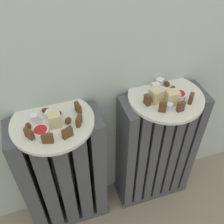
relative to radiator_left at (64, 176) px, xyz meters
The scene contains 31 objects.
radiator_left is the anchor object (origin of this frame).
radiator_right 0.39m from the radiator_left, ahead, with size 0.32×0.13×0.57m.
plate_left 0.30m from the radiator_left, 90.00° to the right, with size 0.26×0.26×0.01m, color silver.
plate_right 0.49m from the radiator_left, ahead, with size 0.26×0.26×0.01m, color silver.
dark_cake_slice_left_0 0.33m from the radiator_left, 144.58° to the right, with size 0.03×0.01×0.03m, color #56351E.
dark_cake_slice_left_1 0.33m from the radiator_left, 106.00° to the right, with size 0.03×0.01×0.03m, color #56351E.
dark_cake_slice_left_2 0.33m from the radiator_left, 67.43° to the right, with size 0.03×0.01×0.03m, color #56351E.
dark_cake_slice_left_3 0.33m from the radiator_left, 28.85° to the right, with size 0.03×0.01×0.03m, color #56351E.
dark_cake_slice_left_4 0.33m from the radiator_left, ahead, with size 0.03×0.01×0.03m, color #56351E.
marble_cake_slice_left_0 0.33m from the radiator_left, 70.33° to the right, with size 0.04×0.03×0.05m, color beige.
turkish_delight_left_0 0.32m from the radiator_left, 158.45° to the left, with size 0.02×0.02×0.02m, color white.
turkish_delight_left_1 0.31m from the radiator_left, 105.17° to the left, with size 0.02×0.02×0.02m, color white.
medjool_date_left_0 0.31m from the radiator_left, 107.18° to the left, with size 0.02×0.01×0.02m, color #4C2814.
medjool_date_left_1 0.32m from the radiator_left, behind, with size 0.02×0.02×0.02m, color #4C2814.
medjool_date_left_2 0.31m from the radiator_left, 25.97° to the right, with size 0.03×0.02×0.01m, color #4C2814.
medjool_date_left_3 0.31m from the radiator_left, 39.05° to the left, with size 0.02×0.02×0.02m, color #4C2814.
jam_bowl_left 0.32m from the radiator_left, 129.67° to the right, with size 0.05×0.05×0.02m.
dark_cake_slice_right_0 0.45m from the radiator_left, ahead, with size 0.02×0.01×0.04m, color #56351E.
dark_cake_slice_right_1 0.47m from the radiator_left, 11.20° to the right, with size 0.02×0.01×0.04m, color #56351E.
dark_cake_slice_right_2 0.52m from the radiator_left, 11.72° to the right, with size 0.02×0.01×0.04m, color #56351E.
dark_cake_slice_right_3 0.56m from the radiator_left, ahead, with size 0.02×0.01×0.04m, color #56351E.
marble_cake_slice_right_0 0.51m from the radiator_left, ahead, with size 0.04×0.04×0.05m, color beige.
marble_cake_slice_right_1 0.48m from the radiator_left, ahead, with size 0.04×0.04×0.05m, color beige.
turkish_delight_right_0 0.49m from the radiator_left, ahead, with size 0.03×0.03×0.03m, color white.
turkish_delight_right_1 0.50m from the radiator_left, ahead, with size 0.02×0.02×0.02m, color white.
turkish_delight_right_2 0.49m from the radiator_left, ahead, with size 0.02×0.02×0.02m, color white.
turkish_delight_right_3 0.51m from the radiator_left, ahead, with size 0.02×0.02×0.02m, color white.
medjool_date_right_0 0.53m from the radiator_left, ahead, with size 0.02×0.02×0.02m, color #4C2814.
medjool_date_right_1 0.52m from the radiator_left, ahead, with size 0.03×0.02×0.02m, color #4C2814.
jam_bowl_right 0.53m from the radiator_left, ahead, with size 0.05×0.05×0.02m.
fork 0.31m from the radiator_left, 159.80° to the right, with size 0.04×0.09×0.00m.
Camera 1 is at (-0.20, -0.33, 1.16)m, focal length 42.58 mm.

